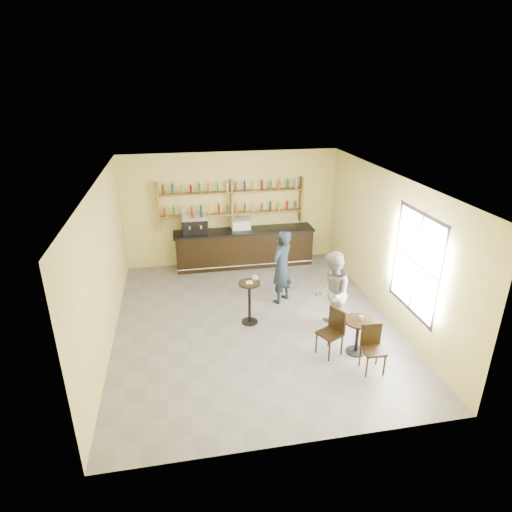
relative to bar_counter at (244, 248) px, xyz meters
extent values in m
plane|color=slate|center=(-0.30, -3.15, -0.53)|extent=(7.00, 7.00, 0.00)
plane|color=white|center=(-0.30, -3.15, 2.67)|extent=(7.00, 7.00, 0.00)
plane|color=#F3E78A|center=(-0.30, 0.35, 1.07)|extent=(7.00, 0.00, 7.00)
plane|color=#F3E78A|center=(-0.30, -6.65, 1.07)|extent=(7.00, 0.00, 7.00)
plane|color=#F3E78A|center=(-3.30, -3.15, 1.07)|extent=(0.00, 7.00, 7.00)
plane|color=#F3E78A|center=(2.70, -3.15, 1.07)|extent=(0.00, 7.00, 7.00)
plane|color=white|center=(2.69, -4.35, 1.17)|extent=(0.00, 2.00, 2.00)
cube|color=white|center=(-0.40, -3.15, 0.45)|extent=(0.16, 0.16, 0.00)
torus|color=#E3B553|center=(-0.39, -3.16, 0.47)|extent=(0.14, 0.14, 0.04)
imported|color=white|center=(-0.26, -3.05, 0.50)|extent=(0.17, 0.17, 0.11)
imported|color=black|center=(0.52, -2.31, 0.37)|extent=(0.78, 0.76, 1.81)
imported|color=white|center=(1.53, -4.63, 0.24)|extent=(0.12, 0.12, 0.09)
imported|color=gray|center=(1.22, -3.80, 0.37)|extent=(0.86, 1.01, 1.80)
camera|label=1|loc=(-1.78, -11.24, 4.51)|focal=30.00mm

